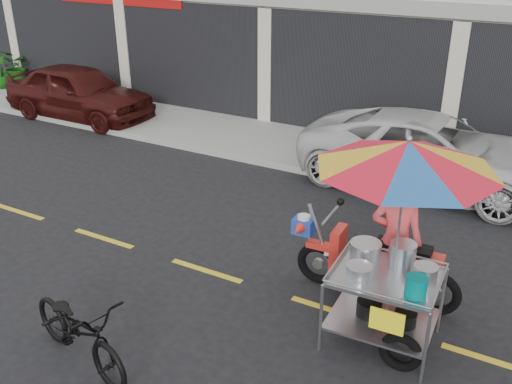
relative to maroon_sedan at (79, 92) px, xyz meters
The scene contains 9 objects.
ground 10.26m from the maroon_sedan, 27.33° to the right, with size 90.00×90.00×0.00m, color black.
sidewalk 9.15m from the maroon_sedan, ahead, with size 45.00×3.00×0.15m, color gray.
centerline 10.26m from the maroon_sedan, 27.33° to the right, with size 42.00×0.10×0.01m, color gold.
maroon_sedan is the anchor object (origin of this frame).
white_pickup 9.16m from the maroon_sedan, ahead, with size 2.29×4.97×1.38m, color silver.
plant_tall 4.27m from the maroon_sedan, 161.23° to the left, with size 0.96×0.83×1.07m, color #134C0E.
plant_short 4.13m from the maroon_sedan, 169.35° to the left, with size 0.53×0.53×0.95m, color #134C0E.
near_bicycle 9.87m from the maroon_sedan, 45.36° to the right, with size 0.62×1.77×0.93m, color black.
food_vendor_rig 10.84m from the maroon_sedan, 25.37° to the right, with size 2.66×2.09×2.62m.
Camera 1 is at (2.10, -5.88, 4.55)m, focal length 40.00 mm.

